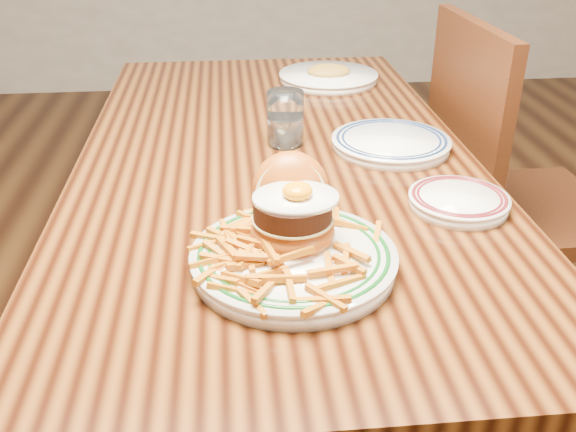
{
  "coord_description": "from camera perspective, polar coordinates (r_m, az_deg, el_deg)",
  "views": [
    {
      "loc": [
        -0.1,
        -1.3,
        1.29
      ],
      "look_at": [
        -0.02,
        -0.46,
        0.84
      ],
      "focal_mm": 40.0,
      "sensor_mm": 36.0,
      "label": 1
    }
  ],
  "objects": [
    {
      "name": "main_plate",
      "position": [
        0.99,
        0.46,
        -2.12
      ],
      "size": [
        0.32,
        0.33,
        0.15
      ],
      "rotation": [
        0.0,
        0.0,
        -0.06
      ],
      "color": "white",
      "rests_on": "table"
    },
    {
      "name": "water_glass",
      "position": [
        1.44,
        -0.24,
        8.4
      ],
      "size": [
        0.08,
        0.08,
        0.12
      ],
      "color": "white",
      "rests_on": "table"
    },
    {
      "name": "rear_plate",
      "position": [
        1.44,
        9.14,
        6.48
      ],
      "size": [
        0.26,
        0.26,
        0.03
      ],
      "rotation": [
        0.0,
        0.0,
        -0.13
      ],
      "color": "white",
      "rests_on": "table"
    },
    {
      "name": "far_plate",
      "position": [
        1.92,
        3.61,
        12.28
      ],
      "size": [
        0.29,
        0.29,
        0.05
      ],
      "rotation": [
        0.0,
        0.0,
        -0.28
      ],
      "color": "white",
      "rests_on": "table"
    },
    {
      "name": "floor",
      "position": [
        1.83,
        -0.86,
        -16.54
      ],
      "size": [
        6.0,
        6.0,
        0.0
      ],
      "primitive_type": "plane",
      "color": "black",
      "rests_on": "ground"
    },
    {
      "name": "chair_right",
      "position": [
        1.81,
        18.44,
        1.8
      ],
      "size": [
        0.47,
        0.47,
        0.99
      ],
      "rotation": [
        0.0,
        0.0,
        3.17
      ],
      "color": "#411D0D",
      "rests_on": "floor"
    },
    {
      "name": "side_plate",
      "position": [
        1.2,
        14.94,
        1.36
      ],
      "size": [
        0.18,
        0.18,
        0.03
      ],
      "rotation": [
        0.0,
        0.0,
        0.02
      ],
      "color": "white",
      "rests_on": "table"
    },
    {
      "name": "table",
      "position": [
        1.45,
        -1.04,
        2.45
      ],
      "size": [
        0.85,
        1.6,
        0.75
      ],
      "color": "black",
      "rests_on": "floor"
    }
  ]
}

